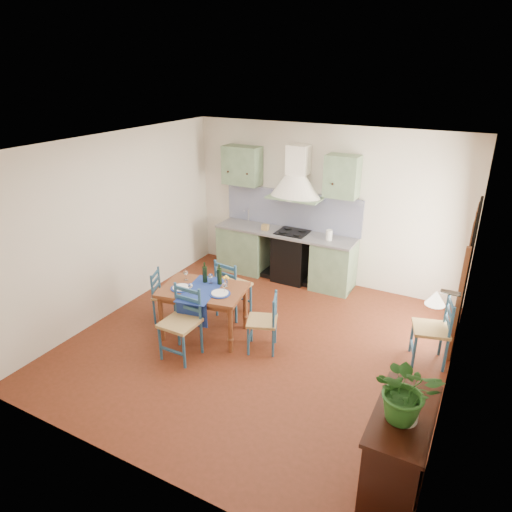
# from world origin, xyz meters

# --- Properties ---
(floor) EXTENTS (5.00, 5.00, 0.00)m
(floor) POSITION_xyz_m (0.00, 0.00, 0.00)
(floor) COLOR #48200F
(floor) RESTS_ON ground
(back_wall) EXTENTS (5.00, 0.96, 2.80)m
(back_wall) POSITION_xyz_m (-0.47, 2.29, 1.05)
(back_wall) COLOR beige
(back_wall) RESTS_ON ground
(right_wall) EXTENTS (0.26, 5.00, 2.80)m
(right_wall) POSITION_xyz_m (2.50, 0.28, 1.34)
(right_wall) COLOR beige
(right_wall) RESTS_ON ground
(left_wall) EXTENTS (0.04, 5.00, 2.80)m
(left_wall) POSITION_xyz_m (-2.50, 0.00, 1.40)
(left_wall) COLOR beige
(left_wall) RESTS_ON ground
(ceiling) EXTENTS (5.00, 5.00, 0.01)m
(ceiling) POSITION_xyz_m (0.00, 0.00, 2.80)
(ceiling) COLOR silver
(ceiling) RESTS_ON back_wall
(dining_table) EXTENTS (1.32, 1.03, 1.07)m
(dining_table) POSITION_xyz_m (-0.81, -0.15, 0.67)
(dining_table) COLOR brown
(dining_table) RESTS_ON ground
(chair_near) EXTENTS (0.47, 0.47, 0.99)m
(chair_near) POSITION_xyz_m (-0.78, -0.72, 0.51)
(chair_near) COLOR navy
(chair_near) RESTS_ON ground
(chair_far) EXTENTS (0.50, 0.50, 0.96)m
(chair_far) POSITION_xyz_m (-0.74, 0.53, 0.50)
(chair_far) COLOR navy
(chair_far) RESTS_ON ground
(chair_left) EXTENTS (0.49, 0.49, 0.82)m
(chair_left) POSITION_xyz_m (-1.58, -0.07, 0.43)
(chair_left) COLOR navy
(chair_left) RESTS_ON ground
(chair_right) EXTENTS (0.51, 0.51, 0.85)m
(chair_right) POSITION_xyz_m (0.14, -0.08, 0.44)
(chair_right) COLOR navy
(chair_right) RESTS_ON ground
(chair_spare) EXTENTS (0.55, 0.55, 0.96)m
(chair_spare) POSITION_xyz_m (2.23, 0.70, 0.49)
(chair_spare) COLOR navy
(chair_spare) RESTS_ON ground
(sideboard) EXTENTS (0.50, 1.05, 0.94)m
(sideboard) POSITION_xyz_m (2.26, -1.59, 0.51)
(sideboard) COLOR black
(sideboard) RESTS_ON ground
(potted_plant) EXTENTS (0.62, 0.57, 0.59)m
(potted_plant) POSITION_xyz_m (2.26, -1.67, 1.23)
(potted_plant) COLOR #255C20
(potted_plant) RESTS_ON sideboard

